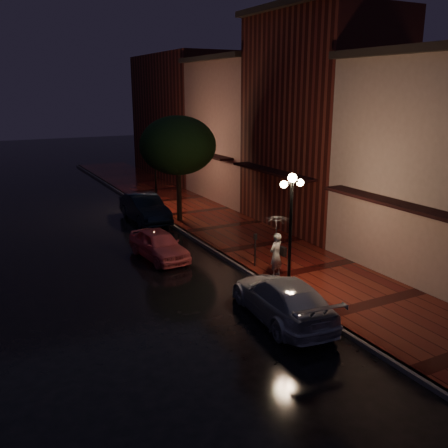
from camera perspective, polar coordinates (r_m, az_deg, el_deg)
ground at (r=22.76m, az=-0.60°, el=-3.55°), size 120.00×120.00×0.00m
sidewalk at (r=23.79m, az=4.23°, el=-2.55°), size 4.50×60.00×0.15m
curb at (r=22.74m, az=-0.60°, el=-3.37°), size 0.25×60.00×0.15m
storefront_near at (r=21.59m, az=24.04°, el=5.72°), size 5.00×8.00×8.50m
storefront_mid at (r=27.11m, az=10.89°, el=11.11°), size 5.00×8.00×11.00m
storefront_far at (r=33.80m, az=2.25°, el=10.43°), size 5.00×8.00×9.00m
storefront_extra at (r=42.70m, az=-4.60°, el=12.07°), size 5.00×12.00×10.00m
streetlamp_near at (r=18.08m, az=7.62°, el=-0.06°), size 0.96×0.36×4.31m
streetlamp_far at (r=30.33m, az=-7.85°, el=6.13°), size 0.96×0.36×4.31m
street_tree at (r=27.42m, az=-5.27°, el=8.72°), size 4.16×4.16×5.80m
pink_car at (r=22.27m, az=-7.45°, el=-2.34°), size 1.89×3.96×1.30m
navy_car at (r=28.62m, az=-9.04°, el=1.80°), size 1.67×4.68×1.54m
silver_car at (r=16.56m, az=6.70°, el=-8.47°), size 2.47×5.02×1.40m
woman_with_umbrella at (r=19.44m, az=6.01°, el=-1.44°), size 1.02×1.04×2.46m
parking_meter at (r=20.71m, az=3.58°, el=-2.60°), size 0.14×0.11×1.39m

